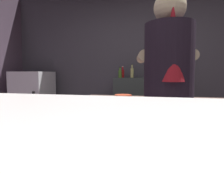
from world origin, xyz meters
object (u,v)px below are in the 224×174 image
(chefs_knife, at_px, (197,101))
(bottle_hot_sauce, at_px, (152,72))
(mini_fridge, at_px, (33,105))
(bottle_olive_oil, at_px, (120,74))
(bottle_soy, at_px, (132,72))
(bartender, at_px, (168,96))
(mixing_bowl, at_px, (123,97))
(bottle_vinegar, at_px, (123,73))

(chefs_knife, distance_m, bottle_hot_sauce, 1.48)
(mini_fridge, xyz_separation_m, bottle_olive_oil, (1.55, 0.08, 0.56))
(chefs_knife, bearing_deg, bottle_soy, 101.76)
(mini_fridge, relative_size, bartender, 0.69)
(bartender, bearing_deg, chefs_knife, -41.77)
(mini_fridge, bearing_deg, chefs_knife, -25.95)
(mixing_bowl, relative_size, bottle_olive_oil, 0.94)
(bottle_olive_oil, bearing_deg, mini_fridge, -176.90)
(bottle_vinegar, bearing_deg, mini_fridge, -173.29)
(mixing_bowl, xyz_separation_m, bottle_olive_oil, (-0.24, 1.26, 0.23))
(bartender, distance_m, bottle_soy, 1.83)
(mixing_bowl, xyz_separation_m, chefs_knife, (0.66, -0.02, -0.02))
(bottle_soy, bearing_deg, mixing_bowl, -87.65)
(mixing_bowl, distance_m, bottle_vinegar, 1.40)
(chefs_knife, relative_size, bottle_vinegar, 1.26)
(mini_fridge, height_order, mixing_bowl, mini_fridge)
(bartender, height_order, chefs_knife, bartender)
(mixing_bowl, bearing_deg, bottle_olive_oil, 100.90)
(mini_fridge, bearing_deg, bottle_vinegar, 6.71)
(mini_fridge, height_order, bartender, bartender)
(bottle_soy, distance_m, bottle_vinegar, 0.16)
(bartender, xyz_separation_m, mixing_bowl, (-0.39, 0.42, -0.07))
(mini_fridge, relative_size, bottle_olive_oil, 6.68)
(bottle_hot_sauce, bearing_deg, bartender, -86.46)
(bartender, bearing_deg, mini_fridge, 46.37)
(mixing_bowl, bearing_deg, bottle_hot_sauce, 78.87)
(chefs_knife, height_order, bottle_soy, bottle_soy)
(bartender, relative_size, bottle_olive_oil, 9.69)
(mini_fridge, relative_size, bottle_hot_sauce, 5.29)
(bottle_olive_oil, bearing_deg, bottle_hot_sauce, 13.90)
(bartender, distance_m, chefs_knife, 0.50)
(bottle_hot_sauce, relative_size, bottle_vinegar, 1.17)
(mini_fridge, distance_m, bartender, 2.73)
(bartender, relative_size, bottle_hot_sauce, 7.68)
(mixing_bowl, distance_m, bottle_hot_sauce, 1.44)
(bottle_olive_oil, bearing_deg, bottle_soy, 24.23)
(chefs_knife, bearing_deg, bartender, -140.58)
(mixing_bowl, distance_m, chefs_knife, 0.67)
(mixing_bowl, bearing_deg, chefs_knife, -1.37)
(mixing_bowl, height_order, bottle_vinegar, bottle_vinegar)
(mixing_bowl, height_order, chefs_knife, mixing_bowl)
(chefs_knife, relative_size, bottle_hot_sauce, 1.08)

